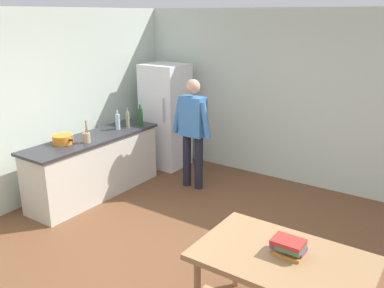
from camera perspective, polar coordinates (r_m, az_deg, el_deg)
ground_plane at (r=4.70m, az=-3.16°, el=-16.06°), size 14.00×14.00×0.00m
wall_back at (r=6.66m, az=12.63°, el=6.39°), size 6.40×0.12×2.70m
wall_left at (r=6.12m, az=-21.97°, el=4.54°), size 0.12×5.60×2.70m
kitchen_counter at (r=6.25m, az=-13.39°, el=-2.96°), size 0.64×2.20×0.90m
refrigerator at (r=7.17m, az=-3.69°, el=3.91°), size 0.70×0.67×1.80m
person at (r=6.18m, az=0.10°, el=2.41°), size 0.70×0.22×1.70m
dining_table at (r=3.53m, az=12.53°, el=-16.04°), size 1.40×0.90×0.75m
cooking_pot at (r=5.89m, az=-17.55°, el=0.62°), size 0.40×0.28×0.12m
utensil_jar at (r=5.84m, az=-14.52°, el=0.92°), size 0.11×0.11×0.32m
bottle_wine_green at (r=6.58m, az=-7.22°, el=3.83°), size 0.08×0.08×0.34m
bottle_water_clear at (r=6.40m, az=-10.32°, el=3.11°), size 0.07×0.07×0.30m
bottle_vinegar_tall at (r=6.45m, az=-8.98°, el=3.38°), size 0.06×0.06×0.32m
book_stack at (r=3.50m, az=13.39°, el=-13.75°), size 0.27×0.20×0.13m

